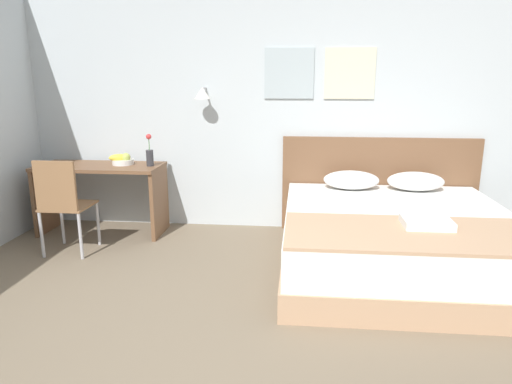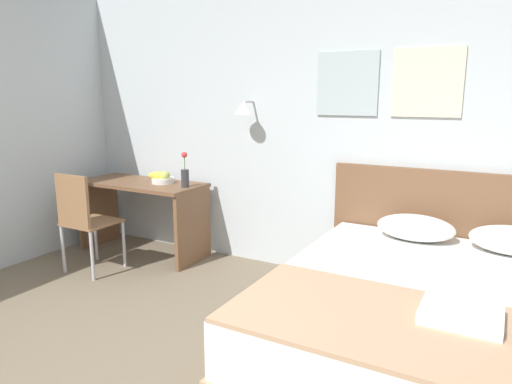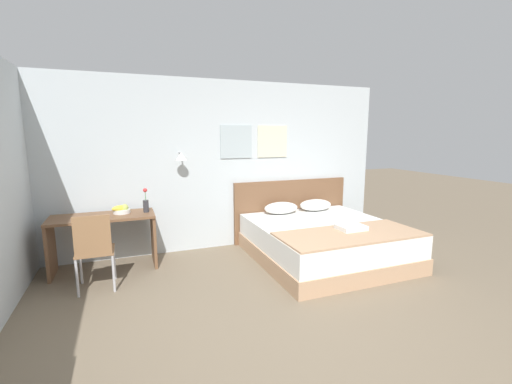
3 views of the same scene
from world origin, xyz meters
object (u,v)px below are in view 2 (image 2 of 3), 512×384
at_px(desk_chair, 83,216).
at_px(flower_vase, 185,175).
at_px(pillow_left, 415,228).
at_px(fruit_bowl, 162,178).
at_px(headboard, 464,238).
at_px(desk, 142,203).
at_px(folded_towel_near_foot, 461,315).
at_px(throw_blanket, 430,331).
at_px(bed, 443,329).

relative_size(desk_chair, flower_vase, 2.75).
distance_m(pillow_left, fruit_bowl, 2.43).
xyz_separation_m(headboard, desk, (-2.99, -0.34, 0.01)).
bearing_deg(pillow_left, folded_towel_near_foot, -71.07).
distance_m(headboard, desk_chair, 3.23).
bearing_deg(desk, pillow_left, 1.65).
bearing_deg(headboard, folded_towel_near_foot, -85.82).
xyz_separation_m(pillow_left, throw_blanket, (0.32, -1.42, -0.08)).
bearing_deg(folded_towel_near_foot, fruit_bowl, 156.55).
bearing_deg(fruit_bowl, desk, -169.35).
bearing_deg(bed, desk, 166.19).
bearing_deg(pillow_left, bed, -68.24).
distance_m(folded_towel_near_foot, desk, 3.33).
bearing_deg(throw_blanket, desk_chair, 167.92).
bearing_deg(desk, fruit_bowl, 10.65).
bearing_deg(pillow_left, flower_vase, -177.98).
distance_m(bed, fruit_bowl, 2.91).
bearing_deg(desk_chair, pillow_left, 15.60).
bearing_deg(bed, desk_chair, 179.10).
distance_m(folded_towel_near_foot, fruit_bowl, 3.13).
relative_size(headboard, fruit_bowl, 8.37).
bearing_deg(pillow_left, fruit_bowl, -179.25).
height_order(bed, fruit_bowl, fruit_bowl).
height_order(headboard, throw_blanket, headboard).
height_order(bed, headboard, headboard).
bearing_deg(folded_towel_near_foot, desk, 158.92).
bearing_deg(flower_vase, desk_chair, -132.36).
xyz_separation_m(throw_blanket, flower_vase, (-2.43, 1.35, 0.33)).
height_order(throw_blanket, desk_chair, desk_chair).
bearing_deg(bed, flower_vase, 163.12).
bearing_deg(bed, folded_towel_near_foot, -76.30).
distance_m(fruit_bowl, flower_vase, 0.33).
bearing_deg(pillow_left, desk_chair, -164.40).
bearing_deg(flower_vase, pillow_left, 2.02).
height_order(throw_blanket, fruit_bowl, fruit_bowl).
relative_size(headboard, desk, 1.59).
height_order(folded_towel_near_foot, desk_chair, desk_chair).
distance_m(pillow_left, throw_blanket, 1.46).
relative_size(desk_chair, fruit_bowl, 3.73).
bearing_deg(throw_blanket, desk, 155.82).
xyz_separation_m(bed, throw_blanket, (0.00, -0.61, 0.28)).
bearing_deg(headboard, bed, -90.00).
bearing_deg(flower_vase, bed, -16.88).
distance_m(desk_chair, flower_vase, 0.99).
distance_m(folded_towel_near_foot, flower_vase, 2.83).
distance_m(throw_blanket, flower_vase, 2.80).
distance_m(headboard, throw_blanket, 1.68).
xyz_separation_m(headboard, pillow_left, (-0.32, -0.26, 0.11)).
relative_size(pillow_left, folded_towel_near_foot, 1.58).
xyz_separation_m(headboard, fruit_bowl, (-2.75, -0.29, 0.28)).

